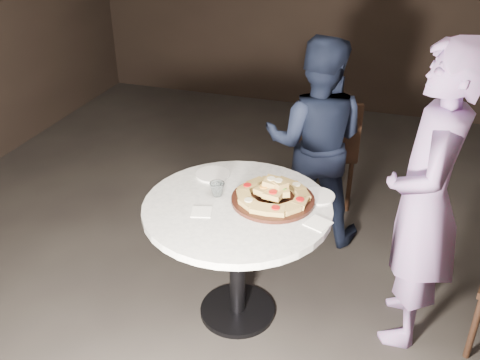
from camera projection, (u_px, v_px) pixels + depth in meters
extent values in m
plane|color=black|center=(264.00, 302.00, 3.43)|extent=(7.00, 7.00, 0.00)
cylinder|color=black|center=(238.00, 310.00, 3.34)|extent=(0.57, 0.57, 0.03)
cylinder|color=black|center=(237.00, 261.00, 3.16)|extent=(0.12, 0.12, 0.73)
cylinder|color=silver|center=(237.00, 208.00, 2.97)|extent=(1.29, 1.29, 0.04)
cylinder|color=black|center=(273.00, 199.00, 2.99)|extent=(0.61, 0.61, 0.02)
cube|color=#A68340|center=(300.00, 202.00, 2.91)|extent=(0.08, 0.10, 0.05)
cylinder|color=#B50E0F|center=(300.00, 199.00, 2.90)|extent=(0.05, 0.05, 0.01)
cube|color=#A68340|center=(302.00, 195.00, 2.98)|extent=(0.12, 0.12, 0.05)
cube|color=#A68340|center=(296.00, 188.00, 3.05)|extent=(0.13, 0.12, 0.05)
cylinder|color=beige|center=(296.00, 184.00, 3.04)|extent=(0.06, 0.06, 0.01)
cube|color=#A68340|center=(285.00, 183.00, 3.10)|extent=(0.12, 0.11, 0.05)
cube|color=#A68340|center=(271.00, 181.00, 3.12)|extent=(0.12, 0.10, 0.05)
cylinder|color=#B50E0F|center=(271.00, 178.00, 3.11)|extent=(0.06, 0.06, 0.01)
cube|color=#A68340|center=(257.00, 183.00, 3.10)|extent=(0.12, 0.13, 0.05)
cube|color=#A68340|center=(247.00, 188.00, 3.04)|extent=(0.11, 0.12, 0.05)
cylinder|color=#B50E0F|center=(247.00, 185.00, 3.03)|extent=(0.06, 0.06, 0.01)
cube|color=#A68340|center=(244.00, 196.00, 2.97)|extent=(0.11, 0.12, 0.05)
cube|color=#A68340|center=(249.00, 203.00, 2.90)|extent=(0.13, 0.12, 0.05)
cylinder|color=beige|center=(249.00, 200.00, 2.89)|extent=(0.06, 0.06, 0.01)
cube|color=#A68340|center=(260.00, 209.00, 2.85)|extent=(0.10, 0.08, 0.05)
cube|color=#A68340|center=(275.00, 211.00, 2.84)|extent=(0.11, 0.09, 0.05)
cylinder|color=#B50E0F|center=(276.00, 208.00, 2.83)|extent=(0.05, 0.05, 0.01)
cube|color=#A68340|center=(290.00, 208.00, 2.86)|extent=(0.12, 0.13, 0.05)
cube|color=#A68340|center=(283.00, 191.00, 2.96)|extent=(0.10, 0.12, 0.04)
cylinder|color=#2D6B1E|center=(283.00, 188.00, 2.95)|extent=(0.06, 0.06, 0.01)
cube|color=#A68340|center=(274.00, 186.00, 3.01)|extent=(0.10, 0.12, 0.04)
cylinder|color=beige|center=(274.00, 182.00, 3.00)|extent=(0.06, 0.06, 0.01)
cube|color=#A68340|center=(264.00, 190.00, 2.97)|extent=(0.11, 0.12, 0.04)
cylinder|color=orange|center=(264.00, 187.00, 2.96)|extent=(0.06, 0.06, 0.01)
cube|color=#A68340|center=(273.00, 195.00, 2.92)|extent=(0.11, 0.09, 0.04)
cylinder|color=#B50E0F|center=(273.00, 192.00, 2.91)|extent=(0.05, 0.05, 0.01)
cube|color=#A68340|center=(278.00, 184.00, 2.96)|extent=(0.12, 0.12, 0.04)
cylinder|color=beige|center=(278.00, 180.00, 2.95)|extent=(0.06, 0.06, 0.01)
cube|color=#A68340|center=(271.00, 182.00, 2.98)|extent=(0.08, 0.10, 0.04)
cylinder|color=beige|center=(271.00, 179.00, 2.97)|extent=(0.05, 0.05, 0.01)
cylinder|color=white|center=(213.00, 174.00, 3.25)|extent=(0.23, 0.23, 0.01)
cylinder|color=white|center=(318.00, 196.00, 3.03)|extent=(0.25, 0.25, 0.01)
imported|color=silver|center=(217.00, 189.00, 3.03)|extent=(0.10, 0.10, 0.08)
cube|color=white|center=(202.00, 212.00, 2.89)|extent=(0.13, 0.13, 0.01)
cube|color=white|center=(318.00, 223.00, 2.79)|extent=(0.15, 0.15, 0.01)
cube|color=black|center=(325.00, 149.00, 4.31)|extent=(0.55, 0.55, 0.04)
cube|color=black|center=(331.00, 134.00, 4.01)|extent=(0.43, 0.18, 0.47)
cylinder|color=black|center=(341.00, 164.00, 4.59)|extent=(0.05, 0.05, 0.47)
cylinder|color=black|center=(297.00, 164.00, 4.59)|extent=(0.05, 0.05, 0.47)
cylinder|color=black|center=(349.00, 186.00, 4.27)|extent=(0.05, 0.05, 0.47)
cylinder|color=black|center=(302.00, 186.00, 4.26)|extent=(0.05, 0.05, 0.47)
cylinder|color=black|center=(475.00, 327.00, 2.93)|extent=(0.04, 0.04, 0.46)
imported|color=black|center=(315.00, 142.00, 3.76)|extent=(0.78, 0.63, 1.51)
imported|color=#7C639B|center=(425.00, 202.00, 2.82)|extent=(0.43, 0.65, 1.76)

